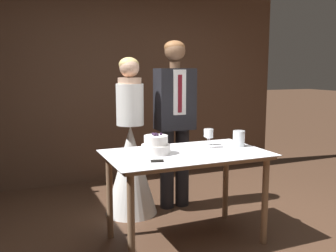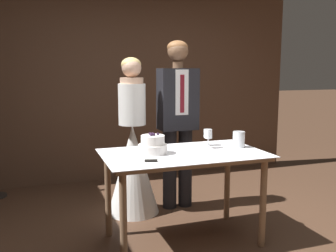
% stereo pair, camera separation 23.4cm
% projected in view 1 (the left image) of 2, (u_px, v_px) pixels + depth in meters
% --- Properties ---
extents(ground_plane, '(40.00, 40.00, 0.00)m').
position_uv_depth(ground_plane, '(204.00, 252.00, 3.11)').
color(ground_plane, '#4C3323').
extents(wall_back, '(4.80, 0.12, 2.59)m').
position_uv_depth(wall_back, '(121.00, 85.00, 5.10)').
color(wall_back, '#513828').
rests_on(wall_back, ground_plane).
extents(cake_table, '(1.38, 0.82, 0.80)m').
position_uv_depth(cake_table, '(186.00, 163.00, 3.23)').
color(cake_table, '#8E6B4C').
rests_on(cake_table, ground_plane).
extents(tiered_cake, '(0.25, 0.25, 0.18)m').
position_uv_depth(tiered_cake, '(156.00, 145.00, 3.16)').
color(tiered_cake, white).
rests_on(tiered_cake, cake_table).
extents(cake_knife, '(0.42, 0.14, 0.02)m').
position_uv_depth(cake_knife, '(168.00, 161.00, 2.89)').
color(cake_knife, silver).
rests_on(cake_knife, cake_table).
extents(wine_glass_near, '(0.07, 0.07, 0.17)m').
position_uv_depth(wine_glass_near, '(209.00, 134.00, 3.40)').
color(wine_glass_near, silver).
rests_on(wine_glass_near, cake_table).
extents(wine_glass_middle, '(0.08, 0.08, 0.16)m').
position_uv_depth(wine_glass_middle, '(208.00, 133.00, 3.52)').
color(wine_glass_middle, silver).
rests_on(wine_glass_middle, cake_table).
extents(hurricane_candle, '(0.11, 0.11, 0.15)m').
position_uv_depth(hurricane_candle, '(239.00, 139.00, 3.46)').
color(hurricane_candle, silver).
rests_on(hurricane_candle, cake_table).
extents(bride, '(0.54, 0.54, 1.63)m').
position_uv_depth(bride, '(131.00, 158.00, 3.88)').
color(bride, white).
rests_on(bride, ground_plane).
extents(groom, '(0.40, 0.25, 1.81)m').
position_uv_depth(groom, '(175.00, 115.00, 4.01)').
color(groom, black).
rests_on(groom, ground_plane).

